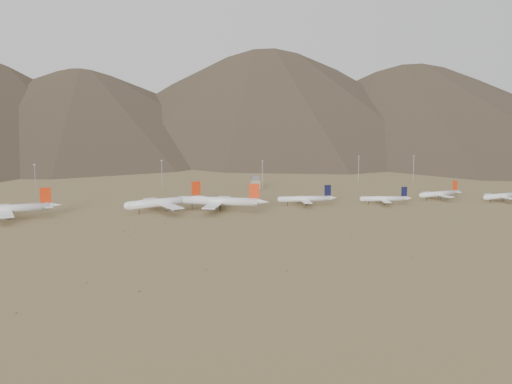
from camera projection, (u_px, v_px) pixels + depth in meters
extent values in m
plane|color=#9B8050|center=(244.00, 216.00, 441.52)|extent=(3000.00, 3000.00, 0.00)
cylinder|color=white|center=(6.00, 209.00, 430.92)|extent=(55.78, 18.78, 5.79)
cone|color=white|center=(54.00, 205.00, 443.56)|extent=(11.02, 7.43, 5.21)
cube|color=white|center=(4.00, 211.00, 430.60)|extent=(20.77, 51.99, 0.72)
cube|color=white|center=(48.00, 206.00, 441.72)|extent=(9.48, 20.14, 0.35)
cube|color=red|center=(45.00, 195.00, 440.10)|extent=(7.20, 2.22, 10.27)
cylinder|color=black|center=(8.00, 216.00, 433.44)|extent=(0.47, 0.47, 3.92)
cylinder|color=black|center=(8.00, 217.00, 430.83)|extent=(0.47, 0.47, 3.92)
cylinder|color=slate|center=(4.00, 210.00, 440.07)|extent=(6.05, 3.85, 2.60)
cylinder|color=slate|center=(5.00, 215.00, 421.58)|extent=(6.05, 3.85, 2.60)
cylinder|color=slate|center=(3.00, 208.00, 448.39)|extent=(6.05, 3.85, 2.60)
cylinder|color=slate|center=(6.00, 218.00, 413.26)|extent=(6.05, 3.85, 2.60)
cylinder|color=white|center=(164.00, 202.00, 459.07)|extent=(53.54, 25.95, 5.72)
sphere|color=white|center=(128.00, 206.00, 444.36)|extent=(5.61, 5.61, 5.61)
cone|color=white|center=(203.00, 198.00, 475.47)|extent=(11.17, 8.50, 5.15)
cube|color=white|center=(163.00, 203.00, 458.62)|extent=(27.15, 50.43, 0.72)
cube|color=white|center=(197.00, 198.00, 473.10)|extent=(11.82, 19.76, 0.34)
cube|color=red|center=(196.00, 188.00, 471.35)|extent=(6.87, 3.16, 10.16)
cylinder|color=black|center=(139.00, 211.00, 449.53)|extent=(0.37, 0.37, 3.88)
cylinder|color=black|center=(165.00, 208.00, 461.61)|extent=(0.46, 0.46, 3.88)
cylinder|color=black|center=(167.00, 209.00, 459.22)|extent=(0.46, 0.46, 3.88)
ellipsoid|color=white|center=(146.00, 202.00, 451.17)|extent=(18.05, 10.59, 3.43)
cylinder|color=slate|center=(157.00, 203.00, 467.30)|extent=(6.10, 4.45, 2.58)
cylinder|color=slate|center=(169.00, 208.00, 450.38)|extent=(6.10, 4.45, 2.58)
cylinder|color=slate|center=(152.00, 201.00, 474.91)|extent=(6.10, 4.45, 2.58)
cylinder|color=slate|center=(175.00, 210.00, 442.77)|extent=(6.10, 4.45, 2.58)
cylinder|color=white|center=(219.00, 201.00, 462.22)|extent=(55.11, 25.49, 5.86)
sphere|color=white|center=(181.00, 200.00, 467.09)|extent=(5.74, 5.74, 5.74)
cone|color=white|center=(262.00, 202.00, 456.69)|extent=(11.41, 8.54, 5.27)
cube|color=white|center=(217.00, 202.00, 462.55)|extent=(26.83, 51.83, 0.73)
cube|color=white|center=(256.00, 201.00, 457.45)|extent=(11.75, 20.28, 0.35)
cube|color=red|center=(254.00, 191.00, 456.46)|extent=(7.08, 3.10, 10.39)
cylinder|color=black|center=(192.00, 207.00, 466.40)|extent=(0.38, 0.38, 3.97)
cylinder|color=black|center=(221.00, 207.00, 464.22)|extent=(0.47, 0.47, 3.97)
cylinder|color=black|center=(220.00, 208.00, 461.37)|extent=(0.47, 0.47, 3.97)
ellipsoid|color=white|center=(199.00, 198.00, 464.49)|extent=(18.53, 10.52, 3.52)
cylinder|color=slate|center=(220.00, 202.00, 472.88)|extent=(6.24, 4.47, 2.64)
cylinder|color=slate|center=(214.00, 207.00, 452.67)|extent=(6.24, 4.47, 2.64)
cylinder|color=slate|center=(223.00, 200.00, 481.98)|extent=(6.24, 4.47, 2.64)
cylinder|color=slate|center=(210.00, 209.00, 443.57)|extent=(6.24, 4.47, 2.64)
cylinder|color=white|center=(305.00, 199.00, 483.94)|extent=(38.31, 6.47, 4.14)
sphere|color=white|center=(280.00, 199.00, 481.60)|extent=(4.06, 4.06, 4.06)
cone|color=white|center=(332.00, 198.00, 486.51)|extent=(7.08, 4.14, 3.73)
cube|color=white|center=(304.00, 200.00, 483.95)|extent=(8.09, 33.00, 0.52)
cube|color=white|center=(329.00, 198.00, 486.12)|extent=(4.19, 12.61, 0.25)
cube|color=black|center=(328.00, 190.00, 485.13)|extent=(4.97, 0.68, 8.17)
cylinder|color=black|center=(287.00, 204.00, 482.85)|extent=(0.44, 0.44, 2.83)
cylinder|color=black|center=(306.00, 203.00, 485.60)|extent=(0.54, 0.54, 2.83)
cylinder|color=black|center=(306.00, 204.00, 483.57)|extent=(0.54, 0.54, 2.83)
cylinder|color=slate|center=(301.00, 199.00, 493.07)|extent=(3.92, 2.09, 1.86)
cylinder|color=slate|center=(306.00, 203.00, 475.14)|extent=(3.92, 2.09, 1.86)
cylinder|color=white|center=(384.00, 199.00, 487.87)|extent=(33.85, 8.18, 3.65)
sphere|color=white|center=(362.00, 199.00, 487.04)|extent=(3.58, 3.58, 3.58)
cone|color=white|center=(408.00, 198.00, 488.75)|extent=(6.45, 4.08, 3.29)
cube|color=white|center=(383.00, 199.00, 487.92)|extent=(9.25, 29.32, 0.46)
cube|color=white|center=(405.00, 198.00, 488.61)|extent=(4.49, 11.27, 0.22)
cube|color=black|center=(404.00, 191.00, 487.78)|extent=(4.38, 0.92, 7.21)
cylinder|color=black|center=(368.00, 203.00, 487.77)|extent=(0.38, 0.38, 2.50)
cylinder|color=black|center=(384.00, 202.00, 489.29)|extent=(0.48, 0.48, 2.50)
cylinder|color=black|center=(385.00, 203.00, 487.49)|extent=(0.48, 0.48, 2.50)
cylinder|color=slate|center=(380.00, 199.00, 496.03)|extent=(3.56, 2.09, 1.64)
cylinder|color=slate|center=(386.00, 202.00, 480.10)|extent=(3.56, 2.09, 1.64)
cylinder|color=white|center=(439.00, 194.00, 509.45)|extent=(35.36, 13.32, 3.87)
sphere|color=white|center=(421.00, 195.00, 501.66)|extent=(3.79, 3.79, 3.79)
cone|color=white|center=(458.00, 192.00, 518.12)|extent=(7.12, 5.08, 3.48)
cube|color=white|center=(438.00, 195.00, 509.23)|extent=(13.71, 30.95, 0.48)
cube|color=white|center=(455.00, 192.00, 516.86)|extent=(6.21, 12.04, 0.23)
cube|color=red|center=(455.00, 185.00, 515.71)|extent=(4.56, 1.58, 7.64)
cylinder|color=black|center=(427.00, 199.00, 504.51)|extent=(0.41, 0.41, 2.65)
cylinder|color=black|center=(439.00, 198.00, 511.13)|extent=(0.51, 0.51, 2.65)
cylinder|color=black|center=(440.00, 198.00, 509.42)|extent=(0.51, 0.51, 2.65)
cylinder|color=slate|center=(431.00, 194.00, 516.95)|extent=(3.90, 2.64, 1.74)
cylinder|color=slate|center=(446.00, 197.00, 501.81)|extent=(3.90, 2.64, 1.74)
cylinder|color=white|center=(502.00, 196.00, 499.46)|extent=(35.56, 13.64, 3.90)
sphere|color=white|center=(485.00, 197.00, 491.51)|extent=(3.82, 3.82, 3.82)
cube|color=white|center=(502.00, 197.00, 499.24)|extent=(14.00, 31.15, 0.49)
cylinder|color=black|center=(490.00, 201.00, 494.42)|extent=(0.41, 0.41, 2.67)
cylinder|color=black|center=(502.00, 200.00, 501.16)|extent=(0.51, 0.51, 2.67)
cylinder|color=black|center=(504.00, 200.00, 499.44)|extent=(0.51, 0.51, 2.67)
cylinder|color=slate|center=(493.00, 196.00, 506.99)|extent=(3.93, 2.67, 1.75)
cylinder|color=slate|center=(510.00, 199.00, 491.79)|extent=(3.93, 2.67, 1.75)
cube|color=gray|center=(255.00, 185.00, 562.82)|extent=(8.00, 8.00, 8.00)
cube|color=slate|center=(255.00, 178.00, 561.88)|extent=(6.00, 6.00, 4.00)
cylinder|color=gray|center=(35.00, 180.00, 531.00)|extent=(0.50, 0.50, 25.00)
cube|color=gray|center=(34.00, 165.00, 528.98)|extent=(2.00, 0.60, 0.80)
cylinder|color=gray|center=(162.00, 175.00, 562.05)|extent=(0.50, 0.50, 25.00)
cube|color=gray|center=(162.00, 160.00, 560.04)|extent=(2.00, 0.60, 0.80)
cylinder|color=gray|center=(262.00, 176.00, 557.12)|extent=(0.50, 0.50, 25.00)
cube|color=gray|center=(262.00, 161.00, 555.11)|extent=(2.00, 0.60, 0.80)
cylinder|color=gray|center=(359.00, 170.00, 598.68)|extent=(0.50, 0.50, 25.00)
cube|color=gray|center=(359.00, 156.00, 596.66)|extent=(2.00, 0.60, 0.80)
cylinder|color=gray|center=(413.00, 169.00, 601.08)|extent=(0.50, 0.50, 25.00)
cube|color=gray|center=(414.00, 156.00, 599.06)|extent=(2.00, 0.60, 0.80)
ellipsoid|color=olive|center=(352.00, 237.00, 378.37)|extent=(0.93, 0.93, 0.74)
ellipsoid|color=olive|center=(448.00, 258.00, 330.84)|extent=(0.70, 0.70, 0.51)
ellipsoid|color=olive|center=(379.00, 220.00, 429.57)|extent=(0.78, 0.78, 0.56)
ellipsoid|color=olive|center=(95.00, 240.00, 371.46)|extent=(0.51, 0.51, 0.32)
ellipsoid|color=olive|center=(351.00, 242.00, 365.66)|extent=(0.53, 0.53, 0.42)
ellipsoid|color=olive|center=(284.00, 225.00, 411.59)|extent=(0.62, 0.62, 0.48)
ellipsoid|color=olive|center=(87.00, 283.00, 288.76)|extent=(0.72, 0.72, 0.57)
ellipsoid|color=olive|center=(124.00, 231.00, 394.24)|extent=(0.95, 0.95, 0.55)
ellipsoid|color=olive|center=(165.00, 224.00, 416.27)|extent=(0.94, 0.94, 0.69)
ellipsoid|color=olive|center=(286.00, 270.00, 308.71)|extent=(1.08, 1.08, 0.58)
ellipsoid|color=olive|center=(56.00, 223.00, 418.49)|extent=(0.86, 0.86, 0.53)
ellipsoid|color=olive|center=(239.00, 229.00, 399.68)|extent=(0.75, 0.75, 0.55)
ellipsoid|color=olive|center=(205.00, 269.00, 310.36)|extent=(1.00, 1.00, 0.71)
ellipsoid|color=olive|center=(135.00, 232.00, 392.73)|extent=(0.87, 0.87, 0.78)
ellipsoid|color=olive|center=(231.00, 248.00, 352.80)|extent=(0.62, 0.62, 0.41)
ellipsoid|color=olive|center=(411.00, 257.00, 332.79)|extent=(0.94, 0.94, 0.60)
ellipsoid|color=olive|center=(417.00, 215.00, 445.38)|extent=(0.79, 0.79, 0.56)
ellipsoid|color=olive|center=(173.00, 268.00, 312.95)|extent=(0.71, 0.71, 0.51)
ellipsoid|color=olive|center=(16.00, 313.00, 250.08)|extent=(1.02, 1.02, 0.53)
ellipsoid|color=olive|center=(191.00, 229.00, 400.88)|extent=(0.63, 0.63, 0.33)
ellipsoid|color=olive|center=(224.00, 259.00, 329.27)|extent=(0.69, 0.69, 0.52)
ellipsoid|color=olive|center=(139.00, 291.00, 277.15)|extent=(1.04, 1.04, 0.55)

